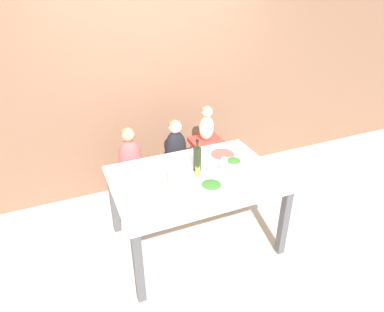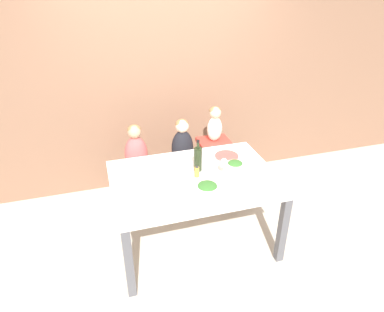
{
  "view_description": "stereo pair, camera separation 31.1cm",
  "coord_description": "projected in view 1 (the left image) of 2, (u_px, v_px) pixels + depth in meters",
  "views": [
    {
      "loc": [
        -1.07,
        -2.43,
        2.45
      ],
      "look_at": [
        0.0,
        0.08,
        0.94
      ],
      "focal_mm": 32.0,
      "sensor_mm": 36.0,
      "label": 1
    },
    {
      "loc": [
        -0.78,
        -2.53,
        2.45
      ],
      "look_at": [
        0.0,
        0.08,
        0.94
      ],
      "focal_mm": 32.0,
      "sensor_mm": 36.0,
      "label": 2
    }
  ],
  "objects": [
    {
      "name": "ground_plane",
      "position": [
        195.0,
        240.0,
        3.5
      ],
      "size": [
        14.0,
        14.0,
        0.0
      ],
      "primitive_type": "plane",
      "color": "#BCB2A3"
    },
    {
      "name": "wine_glass_near",
      "position": [
        224.0,
        162.0,
        3.13
      ],
      "size": [
        0.07,
        0.07,
        0.18
      ],
      "color": "white",
      "rests_on": "dining_table"
    },
    {
      "name": "dinner_plate_back_right",
      "position": [
        223.0,
        154.0,
        3.51
      ],
      "size": [
        0.24,
        0.24,
        0.01
      ],
      "color": "#D14C47",
      "rests_on": "dining_table"
    },
    {
      "name": "dinner_plate_front_left",
      "position": [
        151.0,
        205.0,
        2.75
      ],
      "size": [
        0.24,
        0.24,
        0.01
      ],
      "color": "silver",
      "rests_on": "dining_table"
    },
    {
      "name": "wine_bottle",
      "position": [
        197.0,
        158.0,
        3.19
      ],
      "size": [
        0.08,
        0.08,
        0.32
      ],
      "color": "#232D19",
      "rests_on": "dining_table"
    },
    {
      "name": "person_child_left",
      "position": [
        130.0,
        152.0,
        3.6
      ],
      "size": [
        0.25,
        0.18,
        0.54
      ],
      "color": "#C64C4C",
      "rests_on": "chair_far_left"
    },
    {
      "name": "salad_bowl_small",
      "position": [
        233.0,
        163.0,
        3.28
      ],
      "size": [
        0.16,
        0.16,
        0.08
      ],
      "color": "silver",
      "rests_on": "dining_table"
    },
    {
      "name": "salad_bowl_large",
      "position": [
        211.0,
        187.0,
        2.92
      ],
      "size": [
        0.2,
        0.2,
        0.08
      ],
      "color": "silver",
      "rests_on": "dining_table"
    },
    {
      "name": "condiment_bottle_hot_sauce",
      "position": [
        198.0,
        171.0,
        3.12
      ],
      "size": [
        0.04,
        0.04,
        0.12
      ],
      "color": "#BC8E33",
      "rests_on": "dining_table"
    },
    {
      "name": "chair_far_left",
      "position": [
        132.0,
        180.0,
        3.77
      ],
      "size": [
        0.42,
        0.36,
        0.48
      ],
      "color": "silver",
      "rests_on": "ground_plane"
    },
    {
      "name": "dinner_plate_back_left",
      "position": [
        146.0,
        168.0,
        3.26
      ],
      "size": [
        0.24,
        0.24,
        0.01
      ],
      "color": "silver",
      "rests_on": "dining_table"
    },
    {
      "name": "wall_back",
      "position": [
        151.0,
        78.0,
        3.88
      ],
      "size": [
        10.0,
        0.06,
        2.7
      ],
      "color": "brown",
      "rests_on": "ground_plane"
    },
    {
      "name": "paper_towel_roll",
      "position": [
        175.0,
        177.0,
        2.88
      ],
      "size": [
        0.11,
        0.11,
        0.28
      ],
      "color": "white",
      "rests_on": "dining_table"
    },
    {
      "name": "person_baby_right",
      "position": [
        207.0,
        122.0,
        3.81
      ],
      "size": [
        0.17,
        0.14,
        0.41
      ],
      "color": "beige",
      "rests_on": "chair_right_highchair"
    },
    {
      "name": "chair_right_highchair",
      "position": [
        206.0,
        152.0,
        4.0
      ],
      "size": [
        0.36,
        0.31,
        0.72
      ],
      "color": "silver",
      "rests_on": "ground_plane"
    },
    {
      "name": "chair_far_center",
      "position": [
        176.0,
        170.0,
        3.95
      ],
      "size": [
        0.42,
        0.36,
        0.48
      ],
      "color": "silver",
      "rests_on": "ground_plane"
    },
    {
      "name": "person_child_center",
      "position": [
        175.0,
        144.0,
        3.78
      ],
      "size": [
        0.25,
        0.18,
        0.54
      ],
      "color": "black",
      "rests_on": "chair_far_center"
    },
    {
      "name": "dinner_plate_front_right",
      "position": [
        254.0,
        183.0,
        3.04
      ],
      "size": [
        0.24,
        0.24,
        0.01
      ],
      "color": "silver",
      "rests_on": "dining_table"
    },
    {
      "name": "dining_table",
      "position": [
        195.0,
        186.0,
        3.18
      ],
      "size": [
        1.51,
        1.06,
        0.76
      ],
      "color": "white",
      "rests_on": "ground_plane"
    }
  ]
}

